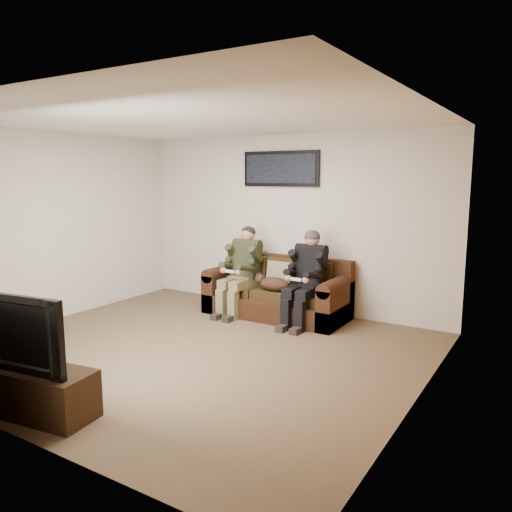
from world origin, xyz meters
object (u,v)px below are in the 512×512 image
Objects in this scene: person_left at (242,266)px; television at (21,329)px; tv_stand at (26,389)px; framed_poster at (281,169)px; sofa at (279,294)px; cat at (273,284)px; person_right at (307,273)px.

television is at bearing -87.43° from person_left.
person_left is 1.12× the size of television.
television is (0.00, -0.00, 0.53)m from tv_stand.
framed_poster reaches higher than person_left.
sofa is 1.84m from framed_poster.
person_left is 1.92× the size of cat.
cat is 0.58× the size of television.
person_left is at bearing -162.03° from sofa.
person_right is at bearing 68.16° from tv_stand.
television is (-0.16, -4.17, -1.37)m from framed_poster.
person_right is 1.13× the size of television.
tv_stand is (0.16, -3.60, -0.50)m from person_left.
sofa is at bearing -63.05° from framed_poster.
tv_stand is at bearing -92.21° from framed_poster.
television is (-0.40, -3.55, 0.22)m from cat.
cat is 1.72m from framed_poster.
cat is 3.59m from tv_stand.
framed_poster is 1.11× the size of television.
television reaches higher than cat.
sofa is at bearing 17.97° from person_left.
person_left reaches higher than tv_stand.
tv_stand is at bearing -87.43° from person_left.
sofa is 3.09× the size of cat.
cat is at bearing -173.93° from person_right.
sofa is at bearing 76.47° from tv_stand.
framed_poster reaches higher than sofa.
framed_poster reaches higher than person_right.
person_right reaches higher than cat.
person_left reaches higher than television.
person_right is 3.71m from television.
television is at bearing -92.21° from framed_poster.
person_left is 3.64m from tv_stand.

